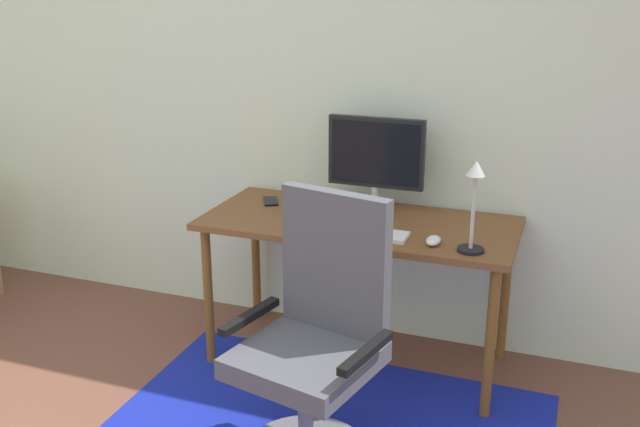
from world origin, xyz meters
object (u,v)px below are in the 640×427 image
Objects in this scene: cell_phone at (271,201)px; office_chair at (315,356)px; desk at (359,235)px; monitor at (376,157)px; computer_mouse at (433,241)px; coffee_cup at (296,207)px; desk_lamp at (474,196)px; keyboard at (359,232)px.

cell_phone is 0.13× the size of office_chair.
cell_phone is at bearing 166.86° from desk.
monitor is at bearing 83.21° from desk.
desk is 1.37× the size of office_chair.
office_chair reaches higher than cell_phone.
coffee_cup is (-0.69, 0.15, 0.03)m from computer_mouse.
office_chair is (0.37, -0.73, -0.33)m from coffee_cup.
coffee_cup is (-0.32, -0.22, -0.22)m from monitor.
desk is at bearing 153.99° from computer_mouse.
monitor is 0.66m from desk_lamp.
cell_phone is (-0.52, -0.07, -0.26)m from monitor.
keyboard is 0.54m from desk_lamp.
coffee_cup is 0.26m from cell_phone.
keyboard is 0.41× the size of office_chair.
office_chair is at bearing -63.09° from coffee_cup.
desk is 0.38m from monitor.
computer_mouse is at bearing -1.85° from keyboard.
desk_lamp is at bearing -45.06° from cell_phone.
office_chair reaches higher than coffee_cup.
computer_mouse is 0.28m from desk_lamp.
desk_lamp is at bearing -9.66° from computer_mouse.
cell_phone is 0.36× the size of desk_lamp.
office_chair is at bearing -84.57° from cell_phone.
desk is 15.79× the size of coffee_cup.
keyboard is at bearing -84.43° from monitor.
keyboard is at bearing 178.15° from computer_mouse.
computer_mouse is 0.27× the size of desk_lamp.
cell_phone is (-0.20, 0.15, -0.04)m from coffee_cup.
computer_mouse is at bearing 170.34° from desk_lamp.
coffee_cup is at bearing 158.37° from keyboard.
monitor is (0.02, 0.18, 0.34)m from desk.
monitor reaches higher than cell_phone.
computer_mouse reaches higher than desk.
monitor reaches higher than coffee_cup.
desk_lamp is at bearing -37.30° from monitor.
desk_lamp is at bearing -4.42° from keyboard.
desk is at bearing 107.79° from keyboard.
keyboard is at bearing 104.10° from office_chair.
monitor reaches higher than office_chair.
keyboard is 4.13× the size of computer_mouse.
keyboard reaches higher than desk.
monitor is 0.44× the size of office_chair.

